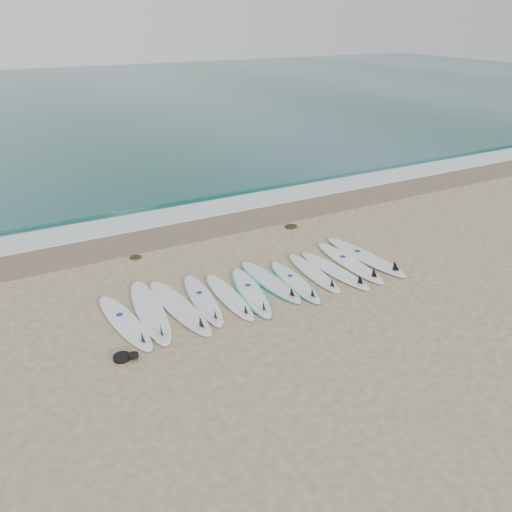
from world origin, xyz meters
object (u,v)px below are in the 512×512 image
surfboard_6 (271,281)px  leash_coil (124,357)px  surfboard_0 (126,323)px  surfboard_11 (367,257)px

surfboard_6 → leash_coil: bearing=-166.2°
surfboard_0 → leash_coil: surfboard_0 is taller
surfboard_11 → leash_coil: (-6.88, -1.19, -0.02)m
surfboard_6 → surfboard_11: surfboard_11 is taller
surfboard_0 → surfboard_11: size_ratio=0.90×
surfboard_0 → leash_coil: size_ratio=5.75×
surfboard_6 → surfboard_11: size_ratio=0.86×
surfboard_0 → leash_coil: bearing=-113.7°
surfboard_6 → leash_coil: 4.14m
surfboard_6 → surfboard_11: bearing=-5.5°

